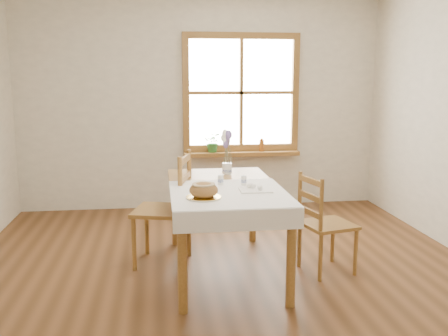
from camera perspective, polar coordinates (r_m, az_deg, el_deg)
The scene contains 18 objects.
ground at distance 4.13m, azimuth 0.56°, elevation -13.15°, with size 5.00×5.00×0.00m, color brown.
room_walls at distance 3.78m, azimuth 0.60°, elevation 11.27°, with size 4.60×5.10×2.65m.
window at distance 6.30m, azimuth 1.97°, elevation 8.60°, with size 1.46×0.08×1.46m.
window_sill at distance 6.31m, azimuth 2.03°, elevation 1.66°, with size 1.46×0.20×0.05m.
dining_table at distance 4.20m, azimuth 0.00°, elevation -3.16°, with size 0.90×1.60×0.75m.
table_linen at distance 3.89m, azimuth 0.58°, elevation -2.91°, with size 0.91×0.99×0.01m, color white.
chair_left at distance 4.45m, azimuth -7.12°, elevation -4.64°, with size 0.47×0.49×1.00m, color olive, non-canonical shape.
chair_right at distance 4.34m, azimuth 11.79°, elevation -6.17°, with size 0.40×0.42×0.85m, color olive, non-canonical shape.
bread_plate at distance 3.71m, azimuth -2.33°, elevation -3.38°, with size 0.25×0.25×0.01m, color white.
bread_loaf at distance 3.69m, azimuth -2.34°, elevation -2.39°, with size 0.22×0.22×0.12m, color #A26E39.
egg_napkin at distance 3.96m, azimuth 3.60°, elevation -2.51°, with size 0.25×0.21×0.01m, color white.
eggs at distance 3.96m, azimuth 3.61°, elevation -2.13°, with size 0.19×0.17×0.04m, color white, non-canonical shape.
salt_shaker at distance 4.15m, azimuth -0.39°, elevation -1.32°, with size 0.05×0.05×0.09m, color white.
pepper_shaker at distance 4.14m, azimuth 2.27°, elevation -1.39°, with size 0.05×0.05×0.09m, color white.
flower_vase at distance 4.64m, azimuth 0.35°, elevation -0.15°, with size 0.09×0.09×0.10m, color white.
lavender_bouquet at distance 4.60m, azimuth 0.35°, elevation 2.30°, with size 0.16×0.16×0.30m, color #6C5698, non-canonical shape.
potted_plant at distance 6.24m, azimuth -1.24°, elevation 2.69°, with size 0.22×0.24×0.19m, color #2D6A2A.
amber_bottle at distance 6.34m, azimuth 4.32°, elevation 2.67°, with size 0.06×0.06×0.17m, color #97521B.
Camera 1 is at (-0.53, -3.75, 1.65)m, focal length 40.00 mm.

